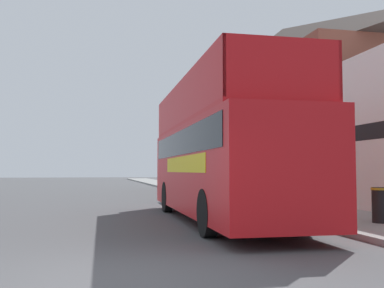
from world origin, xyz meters
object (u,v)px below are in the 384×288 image
Objects in this scene: litter_bin at (381,204)px; lamp_post_second at (225,135)px; tour_bus at (219,159)px; parked_car_ahead_of_bus at (190,187)px; lamp_post_nearest at (312,108)px.

lamp_post_second is at bearing 95.70° from litter_bin.
tour_bus is 7.98m from parked_car_ahead_of_bus.
lamp_post_nearest is at bearing 133.97° from litter_bin.
parked_car_ahead_of_bus is 1.00× the size of lamp_post_second.
lamp_post_second reaches higher than parked_car_ahead_of_bus.
lamp_post_nearest is (2.40, -1.27, 1.45)m from tour_bus.
tour_bus reaches higher than litter_bin.
tour_bus is at bearing 145.02° from litter_bin.
litter_bin is at bearing -46.03° from lamp_post_nearest.
parked_car_ahead_of_bus is at bearing -175.02° from lamp_post_second.
parked_car_ahead_of_bus is 4.81× the size of litter_bin.
lamp_post_nearest is at bearing -78.03° from parked_car_ahead_of_bus.
lamp_post_second is at bearing 6.98° from parked_car_ahead_of_bus.
parked_car_ahead_of_bus is 10.79m from litter_bin.
lamp_post_second is (1.79, 0.16, 2.52)m from parked_car_ahead_of_bus.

